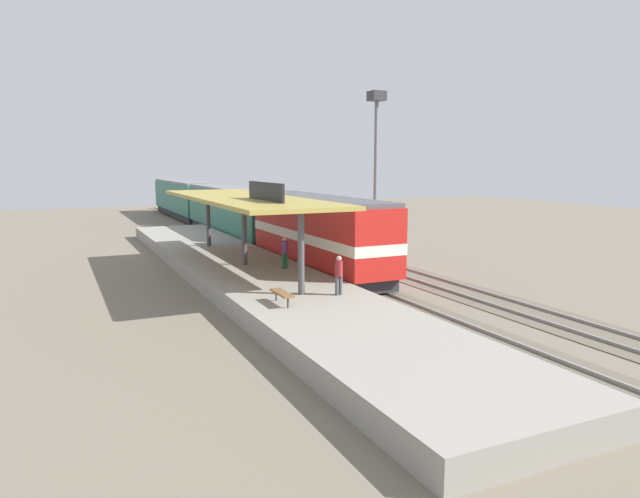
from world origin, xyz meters
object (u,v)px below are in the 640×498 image
at_px(platform_bench, 282,293).
at_px(person_walking, 339,273).
at_px(locomotive, 318,233).
at_px(passenger_carriage_rear, 182,198).
at_px(light_mast, 376,137).
at_px(person_waiting, 285,251).
at_px(passenger_carriage_front, 231,212).

relative_size(platform_bench, person_walking, 0.99).
bearing_deg(locomotive, platform_bench, -122.42).
distance_m(platform_bench, locomotive, 11.24).
bearing_deg(passenger_carriage_rear, person_walking, -93.83).
bearing_deg(light_mast, person_waiting, -140.77).
xyz_separation_m(locomotive, passenger_carriage_front, (0.00, 18.00, -0.10)).
bearing_deg(passenger_carriage_front, platform_bench, -102.33).
bearing_deg(locomotive, light_mast, 40.44).
xyz_separation_m(platform_bench, light_mast, (13.80, 16.10, 7.05)).
distance_m(passenger_carriage_rear, person_walking, 47.89).
distance_m(locomotive, light_mast, 11.87).
bearing_deg(locomotive, passenger_carriage_rear, 90.00).
bearing_deg(platform_bench, person_walking, 9.51).
relative_size(locomotive, passenger_carriage_front, 0.72).
xyz_separation_m(light_mast, person_walking, (-11.00, -15.63, -6.54)).
distance_m(platform_bench, passenger_carriage_rear, 48.63).
height_order(passenger_carriage_rear, light_mast, light_mast).
distance_m(passenger_carriage_front, person_walking, 27.17).
xyz_separation_m(passenger_carriage_rear, person_walking, (-3.20, -47.78, -0.46)).
distance_m(passenger_carriage_rear, person_waiting, 41.07).
height_order(light_mast, person_waiting, light_mast).
distance_m(platform_bench, light_mast, 22.34).
bearing_deg(passenger_carriage_rear, light_mast, -76.36).
height_order(person_waiting, person_walking, same).
relative_size(passenger_carriage_front, passenger_carriage_rear, 1.00).
xyz_separation_m(platform_bench, locomotive, (6.00, 9.45, 1.07)).
distance_m(locomotive, person_waiting, 3.72).
bearing_deg(light_mast, passenger_carriage_rear, 103.64).
bearing_deg(passenger_carriage_rear, person_waiting, -94.16).
bearing_deg(person_waiting, locomotive, 35.88).
xyz_separation_m(passenger_carriage_rear, person_waiting, (-2.98, -40.96, -0.46)).
relative_size(person_waiting, person_walking, 1.00).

